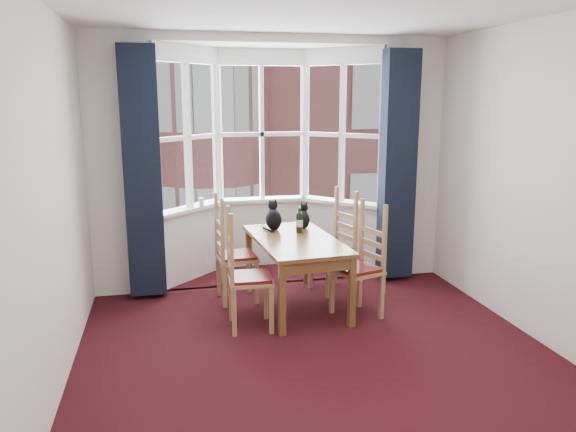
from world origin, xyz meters
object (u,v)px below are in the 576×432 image
object	(u,v)px
chair_left_near	(241,280)
chair_right_near	(365,269)
chair_right_far	(339,249)
cat_left	(274,218)
candle_tall	(201,202)
cat_right	(303,218)
chair_left_far	(228,258)
dining_table	(296,246)
wine_bottle	(299,221)

from	to	relation	value
chair_left_near	chair_right_near	xyz separation A→B (m)	(1.24, 0.07, 0.00)
chair_right_far	cat_left	world-z (taller)	cat_left
candle_tall	chair_right_far	bearing A→B (deg)	-27.00
chair_right_far	candle_tall	distance (m)	1.69
cat_right	chair_right_far	bearing A→B (deg)	-5.75
chair_left_far	chair_right_far	xyz separation A→B (m)	(1.24, 0.10, 0.00)
cat_left	chair_left_far	bearing A→B (deg)	-163.30
chair_left_near	candle_tall	size ratio (longest dim) A/B	8.89
chair_left_far	chair_left_near	bearing A→B (deg)	-87.81
chair_left_near	chair_right_far	distance (m)	1.48
dining_table	wine_bottle	xyz separation A→B (m)	(0.10, 0.23, 0.20)
chair_left_far	wine_bottle	xyz separation A→B (m)	(0.76, -0.05, 0.37)
chair_left_far	chair_right_near	bearing A→B (deg)	-27.90
chair_left_near	chair_left_far	distance (m)	0.74
cat_right	chair_left_near	bearing A→B (deg)	-132.69
wine_bottle	candle_tall	size ratio (longest dim) A/B	2.69
cat_right	candle_tall	xyz separation A→B (m)	(-1.05, 0.70, 0.09)
chair_right_far	cat_left	size ratio (longest dim) A/B	2.76
chair_left_near	dining_table	bearing A→B (deg)	35.86
chair_left_near	cat_right	distance (m)	1.25
chair_left_near	chair_right_near	distance (m)	1.24
chair_right_far	chair_right_near	bearing A→B (deg)	-88.20
cat_right	candle_tall	distance (m)	1.27
wine_bottle	candle_tall	distance (m)	1.32
chair_left_far	chair_right_near	distance (m)	1.44
dining_table	chair_left_far	bearing A→B (deg)	156.49
dining_table	chair_right_near	size ratio (longest dim) A/B	1.64
chair_left_far	chair_right_far	size ratio (longest dim) A/B	1.00
cat_left	chair_right_far	bearing A→B (deg)	-4.42
dining_table	cat_right	size ratio (longest dim) A/B	5.27
chair_right_near	candle_tall	size ratio (longest dim) A/B	8.89
dining_table	candle_tall	bearing A→B (deg)	127.69
dining_table	chair_left_far	distance (m)	0.74
chair_right_near	candle_tall	bearing A→B (deg)	134.38
cat_left	candle_tall	size ratio (longest dim) A/B	3.22
cat_right	wine_bottle	world-z (taller)	cat_right
chair_right_near	cat_left	distance (m)	1.18
chair_right_far	wine_bottle	world-z (taller)	wine_bottle
cat_left	candle_tall	bearing A→B (deg)	136.72
dining_table	wine_bottle	world-z (taller)	wine_bottle
cat_right	dining_table	bearing A→B (deg)	-113.20
dining_table	cat_right	world-z (taller)	cat_right
chair_left_far	chair_right_far	bearing A→B (deg)	4.53
chair_right_far	wine_bottle	size ratio (longest dim) A/B	3.31
chair_left_near	wine_bottle	world-z (taller)	wine_bottle
chair_right_far	dining_table	bearing A→B (deg)	-146.61
dining_table	cat_right	distance (m)	0.50
dining_table	chair_right_near	distance (m)	0.74
cat_left	wine_bottle	size ratio (longest dim) A/B	1.20
chair_right_near	chair_left_near	bearing A→B (deg)	-176.72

